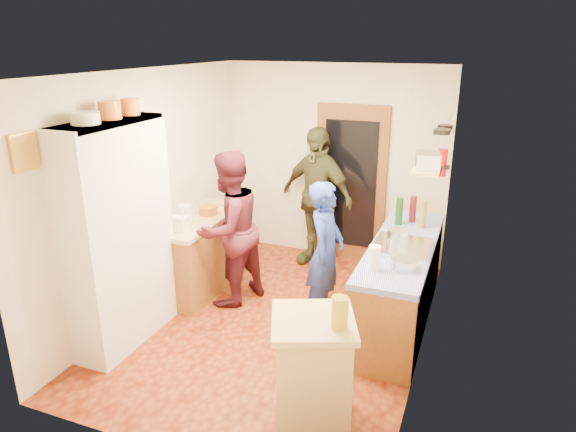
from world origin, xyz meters
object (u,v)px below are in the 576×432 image
Objects in this scene: person_hob at (328,254)px; person_back at (317,197)px; island_base at (312,373)px; person_left at (234,229)px; right_counter_base at (400,285)px; hutch_body at (119,236)px.

person_back is at bearing 21.67° from person_hob.
person_left is at bearing 132.87° from island_base.
person_left reaches higher than right_counter_base.
person_back reaches higher than right_counter_base.
right_counter_base is at bearing 77.92° from island_base.
person_left is 0.95× the size of person_back.
right_counter_base is 1.19× the size of person_back.
hutch_body is at bearing -152.53° from right_counter_base.
person_hob is 1.51m from person_back.
hutch_body reaches higher than island_base.
island_base is at bearing -53.20° from person_back.
person_hob is 1.11m from person_left.
right_counter_base is at bearing -21.58° from person_back.
person_back is at bearing 107.69° from island_base.
island_base is at bearing -167.82° from person_hob.
island_base is (2.12, -0.48, -0.67)m from hutch_body.
right_counter_base is 1.25× the size of person_left.
hutch_body is 1.19× the size of person_back.
island_base is 2.19m from person_left.
person_hob is 0.87× the size of person_left.
person_left is (-1.11, 0.06, 0.11)m from person_hob.
island_base is (-0.38, -1.78, 0.01)m from right_counter_base.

